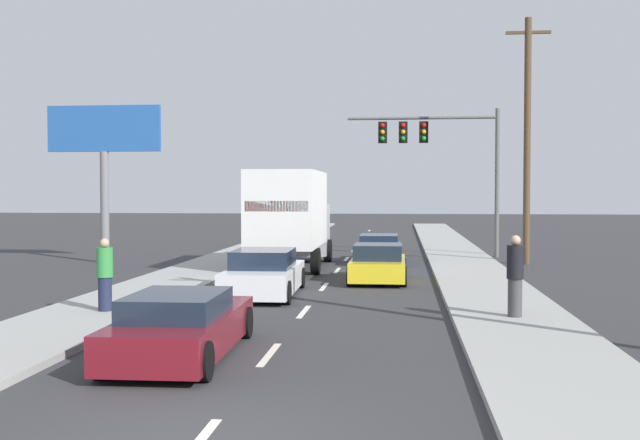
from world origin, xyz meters
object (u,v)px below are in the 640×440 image
(car_white, at_px, (264,274))
(car_yellow, at_px, (378,264))
(utility_pole_mid, at_px, (527,138))
(roadside_billboard, at_px, (104,148))
(box_truck, at_px, (291,214))
(pedestrian_near_corner, at_px, (515,276))
(car_blue, at_px, (379,249))
(car_maroon, at_px, (181,326))
(traffic_signal_mast, at_px, (428,143))
(pedestrian_mid_block, at_px, (105,275))

(car_white, bearing_deg, car_yellow, 50.43)
(utility_pole_mid, bearing_deg, roadside_billboard, -176.23)
(box_truck, xyz_separation_m, pedestrian_near_corner, (6.79, -11.53, -1.03))
(pedestrian_near_corner, bearing_deg, car_blue, 103.45)
(car_maroon, xyz_separation_m, roadside_billboard, (-8.40, 17.48, 4.25))
(car_yellow, bearing_deg, traffic_signal_mast, 78.80)
(car_maroon, relative_size, pedestrian_near_corner, 2.55)
(roadside_billboard, xyz_separation_m, pedestrian_near_corner, (14.90, -13.18, -3.73))
(car_white, xyz_separation_m, pedestrian_mid_block, (-3.10, -4.05, 0.39))
(box_truck, bearing_deg, car_yellow, -47.85)
(utility_pole_mid, distance_m, pedestrian_mid_block, 19.34)
(box_truck, xyz_separation_m, utility_pole_mid, (9.33, 2.80, 3.06))
(car_white, bearing_deg, car_maroon, -90.22)
(car_white, bearing_deg, car_blue, 74.40)
(car_white, relative_size, car_blue, 1.04)
(car_blue, relative_size, pedestrian_mid_block, 2.59)
(car_white, distance_m, roadside_billboard, 13.23)
(car_maroon, xyz_separation_m, pedestrian_near_corner, (6.50, 4.30, 0.51))
(car_white, xyz_separation_m, utility_pole_mid, (9.01, 10.44, 4.55))
(car_maroon, bearing_deg, car_white, 89.78)
(utility_pole_mid, relative_size, pedestrian_mid_block, 5.81)
(box_truck, relative_size, car_blue, 1.72)
(box_truck, distance_m, car_yellow, 5.39)
(car_white, height_order, car_blue, car_white)
(car_white, relative_size, pedestrian_mid_block, 2.69)
(box_truck, height_order, roadside_billboard, roadside_billboard)
(traffic_signal_mast, distance_m, pedestrian_near_corner, 18.17)
(car_blue, distance_m, car_yellow, 6.89)
(car_white, relative_size, roadside_billboard, 0.71)
(pedestrian_mid_block, bearing_deg, car_blue, 67.55)
(traffic_signal_mast, relative_size, pedestrian_mid_block, 3.99)
(box_truck, relative_size, roadside_billboard, 1.17)
(car_yellow, height_order, pedestrian_mid_block, pedestrian_mid_block)
(car_maroon, xyz_separation_m, pedestrian_mid_block, (-3.07, 4.14, 0.45))
(traffic_signal_mast, height_order, pedestrian_near_corner, traffic_signal_mast)
(roadside_billboard, bearing_deg, box_truck, -11.50)
(car_maroon, distance_m, pedestrian_near_corner, 7.81)
(car_yellow, relative_size, pedestrian_mid_block, 2.33)
(utility_pole_mid, bearing_deg, pedestrian_near_corner, -100.06)
(box_truck, height_order, traffic_signal_mast, traffic_signal_mast)
(utility_pole_mid, xyz_separation_m, pedestrian_near_corner, (-2.54, -14.32, -4.09))
(traffic_signal_mast, bearing_deg, roadside_billboard, -161.74)
(box_truck, distance_m, pedestrian_mid_block, 12.07)
(box_truck, height_order, pedestrian_near_corner, box_truck)
(roadside_billboard, bearing_deg, pedestrian_near_corner, -41.49)
(utility_pole_mid, relative_size, pedestrian_near_corner, 5.42)
(pedestrian_mid_block, bearing_deg, utility_pole_mid, 50.09)
(car_blue, xyz_separation_m, car_yellow, (0.16, -6.89, 0.02))
(utility_pole_mid, bearing_deg, pedestrian_mid_block, -129.91)
(car_yellow, relative_size, roadside_billboard, 0.61)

